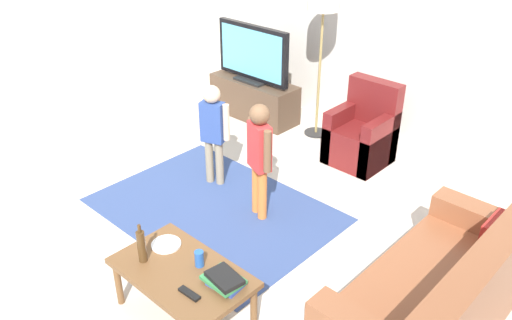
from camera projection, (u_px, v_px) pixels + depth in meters
The scene contains 17 objects.
ground at pixel (208, 251), 4.48m from camera, with size 7.80×7.80×0.00m, color beige.
wall_back at pixel (406, 26), 5.74m from camera, with size 6.00×0.12×2.70m, color silver.
wall_left at pixel (13, 29), 5.62m from camera, with size 0.12×6.00×2.70m, color silver.
area_rug at pixel (215, 209), 5.03m from camera, with size 2.20×1.60×0.01m, color #33477A.
tv_stand at pixel (254, 99), 6.80m from camera, with size 1.20×0.44×0.50m.
tv at pixel (253, 54), 6.50m from camera, with size 1.10×0.28×0.71m.
couch at pixel (442, 301), 3.57m from camera, with size 0.80×1.80×0.86m.
armchair at pixel (363, 136), 5.75m from camera, with size 0.60×0.60×0.90m.
floor_lamp at pixel (324, 6), 5.73m from camera, with size 0.36×0.36×1.78m.
child_near_tv at pixel (213, 126), 5.16m from camera, with size 0.34×0.20×1.06m.
child_center at pixel (259, 151), 4.64m from camera, with size 0.35×0.21×1.12m.
coffee_table at pixel (182, 276), 3.67m from camera, with size 1.00×0.60×0.42m.
book_stack at pixel (225, 280), 3.49m from camera, with size 0.28×0.22×0.09m.
bottle at pixel (142, 246), 3.67m from camera, with size 0.06×0.06×0.31m.
tv_remote at pixel (189, 294), 3.43m from camera, with size 0.17×0.05×0.02m, color black.
soda_can at pixel (199, 259), 3.66m from camera, with size 0.07×0.07×0.12m, color #2659B2.
plate at pixel (166, 244), 3.88m from camera, with size 0.22×0.22×0.02m.
Camera 1 is at (2.72, -2.30, 2.86)m, focal length 36.92 mm.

